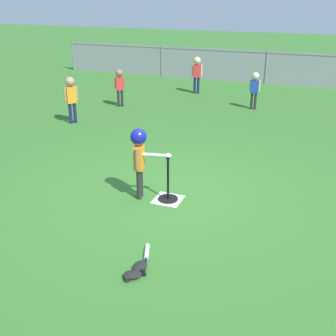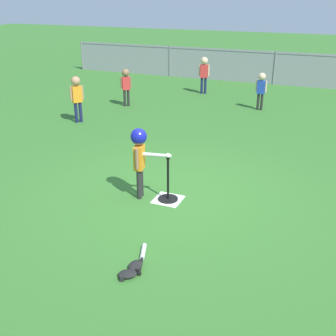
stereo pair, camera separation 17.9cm
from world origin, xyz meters
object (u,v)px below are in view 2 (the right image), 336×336
Objects in this scene: glove_near_bats at (135,266)px; spare_bat_silver at (143,254)px; fielder_deep_right at (126,82)px; fielder_near_right at (261,86)px; glove_by_plate at (127,274)px; baseball_on_tee at (168,155)px; batter_child at (140,149)px; batting_tee at (168,193)px; fielder_deep_center at (77,93)px; fielder_deep_left at (204,70)px.

spare_bat_silver is at bearing 95.57° from glove_near_bats.
fielder_deep_right reaches higher than spare_bat_silver.
glove_near_bats is at bearing -61.26° from fielder_deep_right.
fielder_near_right is 3.79m from fielder_deep_right.
glove_by_plate is (0.01, -0.43, 0.01)m from spare_bat_silver.
batter_child reaches higher than baseball_on_tee.
batter_child is at bearing -59.81° from fielder_deep_right.
fielder_near_right reaches higher than spare_bat_silver.
batting_tee is 2.02m from glove_by_plate.
spare_bat_silver is (0.31, -1.56, -0.09)m from batting_tee.
fielder_deep_center is 6.54m from glove_by_plate.
fielder_deep_center reaches higher than fielder_deep_right.
glove_by_plate is at bearing -88.85° from spare_bat_silver.
batter_child is at bearing -169.58° from batting_tee.
batting_tee is 6.07m from fielder_deep_right.
spare_bat_silver is at bearing -76.41° from fielder_deep_left.
fielder_deep_right is at bearing -163.65° from fielder_near_right.
batting_tee is 0.62× the size of fielder_deep_left.
fielder_deep_center is 6.21m from spare_bat_silver.
baseball_on_tee is 1.98m from glove_near_bats.
fielder_near_right is (0.69, 6.14, -0.16)m from batter_child.
baseball_on_tee is at bearing -75.93° from fielder_deep_left.
glove_by_plate is at bearing -68.26° from batter_child.
fielder_deep_right is 4.83× the size of glove_near_bats.
fielder_deep_right is at bearing 79.48° from fielder_deep_center.
fielder_deep_left is at bearing 57.14° from fielder_deep_right.
batting_tee is at bearing 99.10° from glove_by_plate.
batting_tee is 0.84m from batter_child.
batter_child is at bearing -96.38° from fielder_near_right.
batting_tee is at bearing 100.48° from glove_near_bats.
fielder_deep_right is 0.92× the size of fielder_deep_center.
fielder_deep_right is 7.79m from glove_near_bats.
fielder_near_right is at bearing 90.54° from glove_by_plate.
baseball_on_tee is at bearing 10.42° from batter_child.
fielder_deep_left reaches higher than baseball_on_tee.
fielder_deep_left is at bearing 103.59° from spare_bat_silver.
batter_child is at bearing 114.24° from glove_near_bats.
fielder_deep_left reaches higher than spare_bat_silver.
fielder_deep_right is at bearing 124.22° from baseball_on_tee.
batting_tee is 3.27× the size of glove_near_bats.
glove_near_bats is at bearing -50.12° from fielder_deep_center.
fielder_deep_left is at bearing 147.70° from fielder_near_right.
spare_bat_silver is at bearing -60.51° from fielder_deep_right.
fielder_deep_left is 4.30× the size of glove_by_plate.
batting_tee is 4.89m from fielder_deep_center.
glove_near_bats is (3.73, -6.80, -0.65)m from fielder_deep_right.
fielder_deep_left is (-2.09, 1.32, 0.08)m from fielder_near_right.
fielder_deep_left is at bearing 100.68° from batter_child.
glove_by_plate is (0.32, -1.99, -0.72)m from baseball_on_tee.
fielder_deep_right reaches higher than glove_near_bats.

